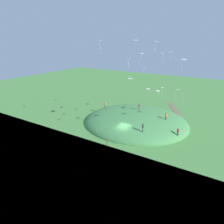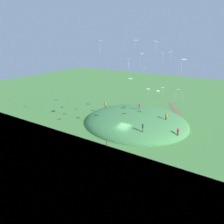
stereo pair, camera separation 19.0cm
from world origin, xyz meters
name	(u,v)px [view 1 (the left image)]	position (x,y,z in m)	size (l,w,h in m)	color
ground_plane	(123,136)	(0.00, 0.00, 0.00)	(160.00, 160.00, 0.00)	#4C8A40
grass_hill	(136,122)	(7.82, 0.97, 0.00)	(23.23, 24.63, 5.47)	#488C4B
dirt_path	(175,110)	(21.82, -4.51, 0.02)	(15.22, 1.38, 0.04)	#79644D
person_walking_path	(139,106)	(9.53, 0.95, 3.73)	(0.43, 0.43, 1.62)	brown
person_watching_kites	(105,104)	(8.98, 10.50, 2.73)	(0.61, 0.61, 1.66)	#24254F
person_near_shore	(166,115)	(7.89, -6.20, 3.20)	(0.58, 0.58, 1.58)	brown
person_with_child	(178,131)	(4.10, -9.92, 1.89)	(0.65, 0.65, 1.56)	#362E35
person_on_hilltop	(143,126)	(0.31, -4.12, 2.90)	(0.50, 0.50, 1.80)	#3E2C2B
kite_0	(184,61)	(0.64, -10.27, 15.58)	(0.90, 0.97, 2.12)	white
kite_1	(148,89)	(1.90, -4.11, 9.96)	(1.08, 1.01, 1.14)	white
kite_2	(162,54)	(0.86, -6.60, 16.47)	(0.81, 0.72, 1.66)	white
kite_3	(142,54)	(4.67, -1.19, 16.04)	(1.25, 1.23, 2.31)	white
kite_4	(170,52)	(-2.75, -9.04, 16.97)	(1.13, 0.96, 1.21)	white
kite_5	(162,88)	(10.43, -4.02, 8.46)	(0.87, 0.64, 2.09)	white
kite_6	(136,41)	(9.00, 2.31, 18.44)	(0.77, 0.99, 2.12)	silver
kite_7	(128,60)	(1.46, 0.07, 15.16)	(0.88, 0.87, 1.75)	white
kite_8	(176,90)	(4.42, -8.67, 9.81)	(1.40, 1.20, 2.17)	white
kite_9	(130,79)	(12.16, 5.00, 9.43)	(0.72, 1.01, 1.17)	white
kite_10	(156,42)	(0.42, -5.57, 18.35)	(1.13, 0.89, 1.76)	white
kite_11	(99,42)	(-0.89, 4.92, 18.34)	(0.95, 0.80, 2.22)	white
kite_12	(182,93)	(7.52, -9.16, 8.57)	(0.80, 1.02, 1.83)	white
kite_13	(158,91)	(8.61, -3.71, 8.15)	(1.05, 0.81, 1.17)	silver
kite_14	(144,68)	(6.10, -1.18, 13.16)	(0.94, 0.83, 1.16)	white
mooring_post	(107,143)	(-5.45, 0.44, 0.69)	(0.14, 0.14, 1.38)	brown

